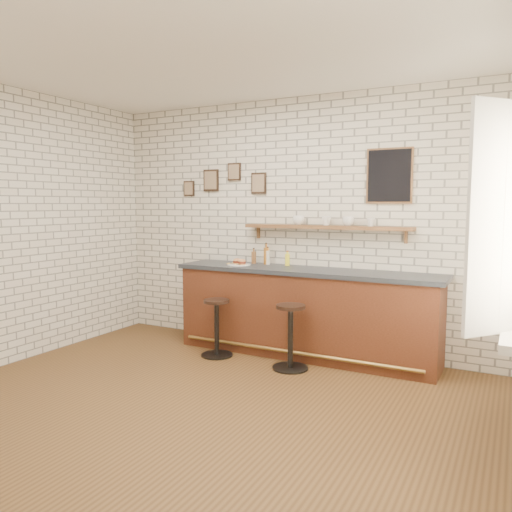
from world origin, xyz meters
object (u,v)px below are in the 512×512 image
at_px(ciabatta_sandwich, 240,262).
at_px(shelf_cup_d, 371,222).
at_px(sandwich_plate, 239,265).
at_px(bitters_bottle_brown, 254,257).
at_px(bar_stool_right, 290,335).
at_px(bitters_bottle_white, 268,257).
at_px(bar_stool_left, 217,326).
at_px(shelf_cup_a, 299,220).
at_px(bitters_bottle_amber, 266,256).
at_px(shelf_cup_b, 327,221).
at_px(condiment_bottle_yellow, 287,259).
at_px(shelf_cup_c, 348,221).
at_px(bar_counter, 305,312).

xyz_separation_m(ciabatta_sandwich, shelf_cup_d, (1.52, 0.25, 0.49)).
height_order(sandwich_plate, bitters_bottle_brown, bitters_bottle_brown).
xyz_separation_m(bitters_bottle_brown, bar_stool_right, (0.81, -0.69, -0.72)).
xyz_separation_m(ciabatta_sandwich, bitters_bottle_white, (0.26, 0.23, 0.04)).
relative_size(bar_stool_left, shelf_cup_a, 4.80).
relative_size(bitters_bottle_amber, bar_stool_left, 0.40).
bearing_deg(bitters_bottle_brown, sandwich_plate, -109.33).
bearing_deg(shelf_cup_d, ciabatta_sandwich, -174.95).
height_order(bitters_bottle_amber, shelf_cup_b, shelf_cup_b).
distance_m(bitters_bottle_amber, shelf_cup_d, 1.34).
bearing_deg(bitters_bottle_amber, shelf_cup_b, 1.52).
bearing_deg(shelf_cup_a, condiment_bottle_yellow, -170.46).
distance_m(bitters_bottle_white, shelf_cup_b, 0.87).
bearing_deg(bitters_bottle_white, bar_stool_left, -115.72).
distance_m(bitters_bottle_brown, shelf_cup_c, 1.28).
relative_size(sandwich_plate, shelf_cup_a, 2.04).
bearing_deg(ciabatta_sandwich, shelf_cup_d, 9.34).
bearing_deg(condiment_bottle_yellow, bar_counter, -30.88).
height_order(bitters_bottle_white, shelf_cup_a, shelf_cup_a).
bearing_deg(condiment_bottle_yellow, bar_stool_left, -131.29).
bearing_deg(bar_stool_right, shelf_cup_a, 107.11).
distance_m(sandwich_plate, bar_stool_right, 1.19).
relative_size(bitters_bottle_brown, shelf_cup_a, 1.41).
height_order(shelf_cup_b, shelf_cup_c, same).
xyz_separation_m(bitters_bottle_white, shelf_cup_b, (0.74, 0.02, 0.45)).
relative_size(bar_counter, shelf_cup_c, 23.44).
distance_m(bitters_bottle_white, shelf_cup_a, 0.60).
height_order(bar_counter, sandwich_plate, sandwich_plate).
relative_size(shelf_cup_b, shelf_cup_c, 0.85).
relative_size(bar_stool_right, shelf_cup_a, 5.04).
bearing_deg(bar_stool_right, bitters_bottle_amber, 132.55).
xyz_separation_m(bar_counter, shelf_cup_a, (-0.17, 0.20, 1.05)).
distance_m(bar_counter, sandwich_plate, 0.98).
height_order(condiment_bottle_yellow, bar_stool_right, condiment_bottle_yellow).
bearing_deg(shelf_cup_d, condiment_bottle_yellow, 176.89).
relative_size(bar_stool_left, bar_stool_right, 0.95).
bearing_deg(shelf_cup_c, condiment_bottle_yellow, 102.23).
distance_m(shelf_cup_b, shelf_cup_c, 0.26).
relative_size(sandwich_plate, condiment_bottle_yellow, 1.55).
height_order(bitters_bottle_white, condiment_bottle_yellow, bitters_bottle_white).
height_order(bitters_bottle_brown, shelf_cup_c, shelf_cup_c).
xyz_separation_m(bar_counter, bar_stool_right, (0.05, -0.51, -0.14)).
height_order(bitters_bottle_white, bar_stool_right, bitters_bottle_white).
bearing_deg(sandwich_plate, shelf_cup_c, 11.10).
distance_m(ciabatta_sandwich, bar_stool_right, 1.21).
distance_m(bar_counter, bar_stool_left, 1.02).
height_order(sandwich_plate, bar_stool_right, sandwich_plate).
height_order(bitters_bottle_white, shelf_cup_d, shelf_cup_d).
bearing_deg(ciabatta_sandwich, bitters_bottle_amber, 43.08).
relative_size(bar_stool_left, shelf_cup_d, 6.89).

